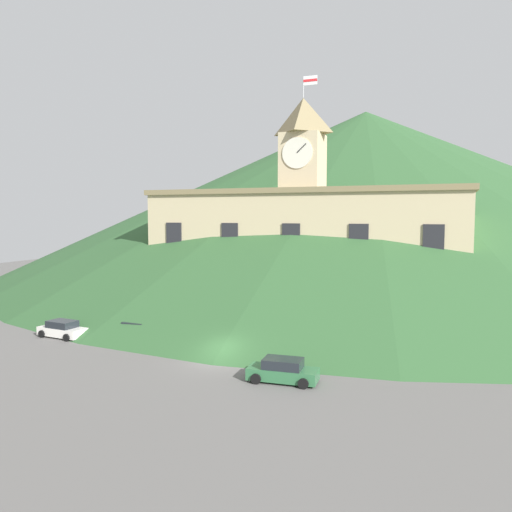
{
  "coord_description": "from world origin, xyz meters",
  "views": [
    {
      "loc": [
        15.94,
        -32.94,
        10.91
      ],
      "look_at": [
        0.0,
        7.94,
        7.31
      ],
      "focal_mm": 35.0,
      "sensor_mm": 36.0,
      "label": 1
    }
  ],
  "objects_px": {
    "street_lamp_right": "(290,284)",
    "car_white_taxi": "(62,329)",
    "car_red_sedan": "(182,319)",
    "street_lamp_far_right": "(170,280)",
    "car_black_suv": "(359,338)",
    "car_silver_hatch": "(137,331)",
    "pedestrian": "(255,319)",
    "car_yellow_coupe": "(289,348)",
    "street_lamp_far_left": "(405,293)",
    "car_green_wagon": "(283,371)"
  },
  "relations": [
    {
      "from": "street_lamp_right",
      "to": "car_white_taxi",
      "type": "height_order",
      "value": "street_lamp_right"
    },
    {
      "from": "car_red_sedan",
      "to": "street_lamp_right",
      "type": "bearing_deg",
      "value": 26.96
    },
    {
      "from": "street_lamp_far_right",
      "to": "car_black_suv",
      "type": "height_order",
      "value": "street_lamp_far_right"
    },
    {
      "from": "car_silver_hatch",
      "to": "street_lamp_far_right",
      "type": "bearing_deg",
      "value": 108.38
    },
    {
      "from": "car_black_suv",
      "to": "car_silver_hatch",
      "type": "relative_size",
      "value": 1.29
    },
    {
      "from": "car_black_suv",
      "to": "car_silver_hatch",
      "type": "xyz_separation_m",
      "value": [
        -18.98,
        -4.06,
        -0.14
      ]
    },
    {
      "from": "street_lamp_right",
      "to": "pedestrian",
      "type": "xyz_separation_m",
      "value": [
        -2.01,
        -4.88,
        -2.81
      ]
    },
    {
      "from": "car_black_suv",
      "to": "street_lamp_right",
      "type": "bearing_deg",
      "value": -37.62
    },
    {
      "from": "street_lamp_right",
      "to": "street_lamp_far_right",
      "type": "bearing_deg",
      "value": 180.0
    },
    {
      "from": "pedestrian",
      "to": "car_black_suv",
      "type": "bearing_deg",
      "value": 15.71
    },
    {
      "from": "street_lamp_far_right",
      "to": "car_yellow_coupe",
      "type": "distance_m",
      "value": 22.09
    },
    {
      "from": "car_black_suv",
      "to": "pedestrian",
      "type": "height_order",
      "value": "car_black_suv"
    },
    {
      "from": "car_yellow_coupe",
      "to": "car_red_sedan",
      "type": "relative_size",
      "value": 0.93
    },
    {
      "from": "car_black_suv",
      "to": "pedestrian",
      "type": "distance_m",
      "value": 10.96
    },
    {
      "from": "street_lamp_far_right",
      "to": "car_yellow_coupe",
      "type": "relative_size",
      "value": 1.14
    },
    {
      "from": "car_yellow_coupe",
      "to": "pedestrian",
      "type": "distance_m",
      "value": 9.45
    },
    {
      "from": "street_lamp_far_right",
      "to": "car_red_sedan",
      "type": "relative_size",
      "value": 1.06
    },
    {
      "from": "street_lamp_far_left",
      "to": "car_silver_hatch",
      "type": "height_order",
      "value": "street_lamp_far_left"
    },
    {
      "from": "car_green_wagon",
      "to": "car_white_taxi",
      "type": "distance_m",
      "value": 22.61
    },
    {
      "from": "car_red_sedan",
      "to": "car_silver_hatch",
      "type": "distance_m",
      "value": 6.15
    },
    {
      "from": "car_green_wagon",
      "to": "street_lamp_right",
      "type": "bearing_deg",
      "value": -77.9
    },
    {
      "from": "street_lamp_far_left",
      "to": "pedestrian",
      "type": "distance_m",
      "value": 14.56
    },
    {
      "from": "street_lamp_far_right",
      "to": "car_green_wagon",
      "type": "distance_m",
      "value": 27.01
    },
    {
      "from": "car_black_suv",
      "to": "pedestrian",
      "type": "bearing_deg",
      "value": -10.87
    },
    {
      "from": "street_lamp_right",
      "to": "car_silver_hatch",
      "type": "relative_size",
      "value": 1.34
    },
    {
      "from": "street_lamp_far_right",
      "to": "car_silver_hatch",
      "type": "height_order",
      "value": "street_lamp_far_right"
    },
    {
      "from": "car_white_taxi",
      "to": "street_lamp_far_right",
      "type": "bearing_deg",
      "value": -95.16
    },
    {
      "from": "car_black_suv",
      "to": "car_white_taxi",
      "type": "relative_size",
      "value": 1.09
    },
    {
      "from": "street_lamp_far_right",
      "to": "car_white_taxi",
      "type": "xyz_separation_m",
      "value": [
        -2.6,
        -14.11,
        -2.84
      ]
    },
    {
      "from": "street_lamp_far_right",
      "to": "street_lamp_right",
      "type": "xyz_separation_m",
      "value": [
        14.31,
        0.0,
        0.25
      ]
    },
    {
      "from": "car_black_suv",
      "to": "car_yellow_coupe",
      "type": "bearing_deg",
      "value": 48.28
    },
    {
      "from": "car_yellow_coupe",
      "to": "car_black_suv",
      "type": "relative_size",
      "value": 0.84
    },
    {
      "from": "car_white_taxi",
      "to": "pedestrian",
      "type": "distance_m",
      "value": 17.53
    },
    {
      "from": "street_lamp_right",
      "to": "car_yellow_coupe",
      "type": "bearing_deg",
      "value": -72.94
    },
    {
      "from": "car_green_wagon",
      "to": "car_white_taxi",
      "type": "relative_size",
      "value": 1.01
    },
    {
      "from": "car_yellow_coupe",
      "to": "street_lamp_right",
      "type": "bearing_deg",
      "value": 108.47
    },
    {
      "from": "car_silver_hatch",
      "to": "car_white_taxi",
      "type": "relative_size",
      "value": 0.84
    },
    {
      "from": "street_lamp_far_right",
      "to": "pedestrian",
      "type": "xyz_separation_m",
      "value": [
        12.3,
        -4.88,
        -2.56
      ]
    },
    {
      "from": "street_lamp_right",
      "to": "street_lamp_far_left",
      "type": "bearing_deg",
      "value": 0.0
    },
    {
      "from": "street_lamp_right",
      "to": "car_black_suv",
      "type": "distance_m",
      "value": 12.03
    },
    {
      "from": "car_silver_hatch",
      "to": "car_green_wagon",
      "type": "xyz_separation_m",
      "value": [
        15.76,
        -6.34,
        0.03
      ]
    },
    {
      "from": "street_lamp_far_right",
      "to": "car_green_wagon",
      "type": "xyz_separation_m",
      "value": [
        19.6,
        -18.37,
        -2.82
      ]
    },
    {
      "from": "street_lamp_right",
      "to": "car_green_wagon",
      "type": "distance_m",
      "value": 19.36
    },
    {
      "from": "street_lamp_right",
      "to": "car_yellow_coupe",
      "type": "relative_size",
      "value": 1.24
    },
    {
      "from": "pedestrian",
      "to": "car_yellow_coupe",
      "type": "bearing_deg",
      "value": -20.06
    },
    {
      "from": "car_red_sedan",
      "to": "pedestrian",
      "type": "bearing_deg",
      "value": 2.94
    },
    {
      "from": "car_green_wagon",
      "to": "street_lamp_far_right",
      "type": "bearing_deg",
      "value": -47.11
    },
    {
      "from": "street_lamp_far_left",
      "to": "car_red_sedan",
      "type": "xyz_separation_m",
      "value": [
        -20.84,
        -5.97,
        -2.88
      ]
    },
    {
      "from": "street_lamp_far_left",
      "to": "car_red_sedan",
      "type": "distance_m",
      "value": 21.87
    },
    {
      "from": "street_lamp_far_left",
      "to": "car_black_suv",
      "type": "distance_m",
      "value": 8.92
    }
  ]
}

